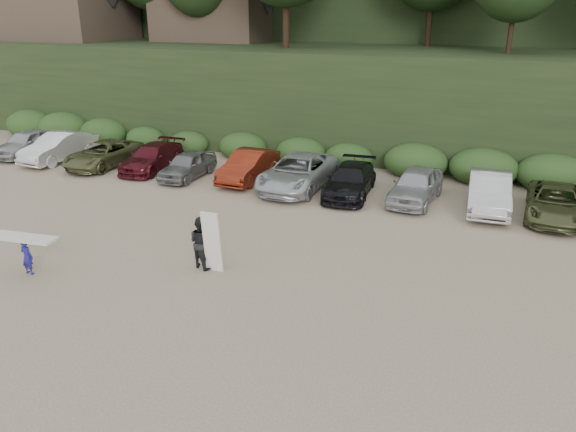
% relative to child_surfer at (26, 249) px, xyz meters
% --- Properties ---
extents(ground, '(120.00, 120.00, 0.00)m').
position_rel_child_surfer_xyz_m(ground, '(5.51, 2.12, -0.92)').
color(ground, tan).
rests_on(ground, ground).
extents(parked_cars, '(39.24, 5.95, 1.63)m').
position_rel_child_surfer_xyz_m(parked_cars, '(6.65, 12.20, -0.17)').
color(parked_cars, '#AFB0B4').
rests_on(parked_cars, ground).
extents(child_surfer, '(2.32, 0.88, 1.36)m').
position_rel_child_surfer_xyz_m(child_surfer, '(0.00, 0.00, 0.00)').
color(child_surfer, navy).
rests_on(child_surfer, ground).
extents(adult_surfer, '(1.37, 0.96, 2.18)m').
position_rel_child_surfer_xyz_m(adult_surfer, '(5.24, 2.58, 0.02)').
color(adult_surfer, black).
rests_on(adult_surfer, ground).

